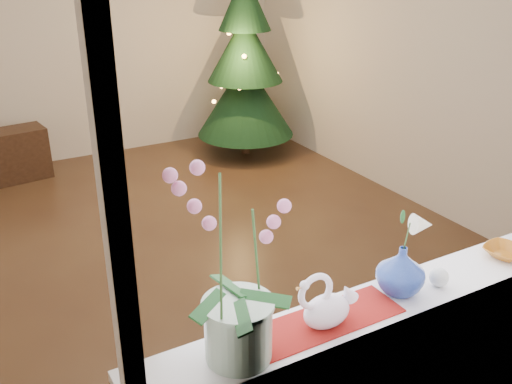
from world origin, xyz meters
TOP-DOWN VIEW (x-y plane):
  - ground at (0.00, 0.00)m, footprint 5.00×5.00m
  - wall_back at (0.00, 2.50)m, footprint 4.50×0.10m
  - wall_front at (0.00, -2.50)m, footprint 4.50×0.10m
  - wall_right at (2.25, 0.00)m, footprint 0.10×5.00m
  - windowsill at (0.00, -2.37)m, footprint 2.20×0.26m
  - window_frame at (0.00, -2.47)m, footprint 2.22×0.06m
  - runner at (-0.38, -2.37)m, footprint 0.70×0.20m
  - orchid_pot at (-0.70, -2.38)m, footprint 0.32×0.32m
  - swan at (-0.34, -2.39)m, footprint 0.28×0.19m
  - blue_vase at (0.03, -2.36)m, footprint 0.29×0.29m
  - lily at (0.03, -2.36)m, footprint 0.13×0.07m
  - paperweight at (0.21, -2.40)m, footprint 0.10×0.10m
  - amber_dish at (0.64, -2.37)m, footprint 0.18×0.18m
  - xmas_tree at (1.54, 1.70)m, footprint 1.43×1.43m
  - side_table at (-0.89, 2.13)m, footprint 0.73×0.43m

SIDE VIEW (x-z plane):
  - ground at x=0.00m, z-range 0.00..0.00m
  - side_table at x=-0.89m, z-range 0.00..0.52m
  - windowsill at x=0.00m, z-range 0.88..0.92m
  - runner at x=-0.38m, z-range 0.92..0.93m
  - amber_dish at x=0.64m, z-range 0.92..0.96m
  - paperweight at x=0.21m, z-range 0.92..1.00m
  - xmas_tree at x=1.54m, z-range 0.00..1.97m
  - swan at x=-0.34m, z-range 0.92..1.14m
  - blue_vase at x=0.03m, z-range 0.92..1.15m
  - lily at x=0.03m, z-range 1.15..1.32m
  - orchid_pot at x=-0.70m, z-range 0.92..1.63m
  - wall_back at x=0.00m, z-range 0.00..2.70m
  - wall_front at x=0.00m, z-range 0.00..2.70m
  - wall_right at x=2.25m, z-range 0.00..2.70m
  - window_frame at x=0.00m, z-range 0.90..2.50m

